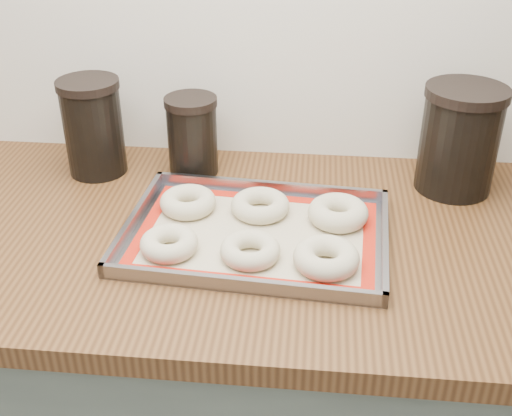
# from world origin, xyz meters

# --- Properties ---
(cabinet) EXTENTS (3.00, 0.65, 0.86)m
(cabinet) POSITION_xyz_m (0.00, 1.68, 0.43)
(cabinet) COLOR slate
(cabinet) RESTS_ON floor
(countertop) EXTENTS (3.06, 0.68, 0.04)m
(countertop) POSITION_xyz_m (0.00, 1.68, 0.88)
(countertop) COLOR brown
(countertop) RESTS_ON cabinet
(baking_tray) EXTENTS (0.48, 0.36, 0.03)m
(baking_tray) POSITION_xyz_m (-0.01, 1.65, 0.91)
(baking_tray) COLOR gray
(baking_tray) RESTS_ON countertop
(baking_mat) EXTENTS (0.44, 0.32, 0.00)m
(baking_mat) POSITION_xyz_m (-0.01, 1.65, 0.90)
(baking_mat) COLOR #C6B793
(baking_mat) RESTS_ON baking_tray
(bagel_front_left) EXTENTS (0.10, 0.10, 0.03)m
(bagel_front_left) POSITION_xyz_m (-0.15, 1.58, 0.92)
(bagel_front_left) COLOR beige
(bagel_front_left) RESTS_ON baking_mat
(bagel_front_mid) EXTENTS (0.11, 0.11, 0.03)m
(bagel_front_mid) POSITION_xyz_m (-0.01, 1.58, 0.92)
(bagel_front_mid) COLOR beige
(bagel_front_mid) RESTS_ON baking_mat
(bagel_front_right) EXTENTS (0.13, 0.13, 0.04)m
(bagel_front_right) POSITION_xyz_m (0.12, 1.57, 0.92)
(bagel_front_right) COLOR beige
(bagel_front_right) RESTS_ON baking_mat
(bagel_back_left) EXTENTS (0.12, 0.12, 0.03)m
(bagel_back_left) POSITION_xyz_m (-0.14, 1.72, 0.92)
(bagel_back_left) COLOR beige
(bagel_back_left) RESTS_ON baking_mat
(bagel_back_mid) EXTENTS (0.13, 0.13, 0.03)m
(bagel_back_mid) POSITION_xyz_m (-0.01, 1.73, 0.92)
(bagel_back_mid) COLOR beige
(bagel_back_mid) RESTS_ON baking_mat
(bagel_back_right) EXTENTS (0.13, 0.13, 0.04)m
(bagel_back_right) POSITION_xyz_m (0.14, 1.71, 0.92)
(bagel_back_right) COLOR beige
(bagel_back_right) RESTS_ON baking_mat
(canister_left) EXTENTS (0.13, 0.13, 0.20)m
(canister_left) POSITION_xyz_m (-0.36, 1.88, 1.00)
(canister_left) COLOR black
(canister_left) RESTS_ON countertop
(canister_mid) EXTENTS (0.11, 0.11, 0.16)m
(canister_mid) POSITION_xyz_m (-0.16, 1.89, 0.98)
(canister_mid) COLOR black
(canister_mid) RESTS_ON countertop
(canister_right) EXTENTS (0.16, 0.16, 0.21)m
(canister_right) POSITION_xyz_m (0.37, 1.87, 1.01)
(canister_right) COLOR black
(canister_right) RESTS_ON countertop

